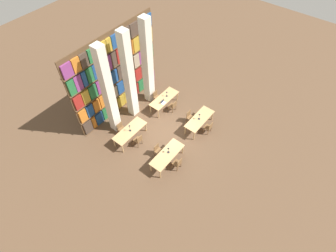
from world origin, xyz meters
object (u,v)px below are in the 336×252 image
Objects in this scene: reading_table_0 at (167,155)px; chair_7 at (157,96)px; pillar_left at (108,93)px; pillar_right at (147,63)px; chair_3 at (190,117)px; chair_1 at (158,150)px; laptop at (163,102)px; reading_table_2 at (130,131)px; chair_2 at (209,127)px; desk_lamp_3 at (167,93)px; desk_lamp_0 at (168,149)px; desk_lamp_2 at (130,127)px; reading_table_1 at (199,120)px; chair_4 at (138,140)px; desk_lamp_1 at (199,116)px; chair_0 at (178,163)px; chair_6 at (173,106)px; pillar_center at (129,77)px; chair_5 at (121,128)px; reading_table_3 at (164,99)px.

reading_table_0 is 4.93m from chair_7.
pillar_right is at bearing 0.00° from pillar_left.
chair_1 is at bearing 0.71° from chair_3.
laptop is (-0.42, -0.93, 0.34)m from chair_7.
laptop is (3.01, -0.13, 0.12)m from reading_table_2.
chair_2 is 3.35m from laptop.
desk_lamp_3 is (0.30, 3.52, 0.58)m from chair_2.
laptop is (2.81, 2.63, -0.25)m from desk_lamp_0.
chair_3 is 2.08× the size of desk_lamp_3.
reading_table_2 is 2.52× the size of chair_7.
reading_table_1 is at bearing -39.24° from desk_lamp_2.
chair_4 is 3.79m from chair_7.
desk_lamp_1 is 4.29m from reading_table_2.
reading_table_0 is 2.52× the size of chair_2.
chair_0 is 2.08× the size of desk_lamp_3.
chair_6 is at bearing -94.09° from chair_3.
laptop is at bearing -2.01° from desk_lamp_2.
chair_3 is (3.23, 0.04, 0.00)m from chair_1.
chair_7 is at bearing -9.47° from pillar_left.
chair_2 is at bearing -55.89° from pillar_left.
pillar_center is at bearing 69.67° from desk_lamp_0.
desk_lamp_1 is 0.21× the size of reading_table_2.
desk_lamp_1 is at bearing -39.48° from desk_lamp_2.
pillar_left reaches higher than chair_7.
chair_2 is at bearing -12.39° from desk_lamp_0.
chair_0 is at bearing -85.94° from reading_table_0.
laptop is at bearing -146.16° from chair_1.
pillar_right reaches higher than chair_0.
pillar_left is 14.24× the size of desk_lamp_3.
chair_1 is 3.31m from desk_lamp_1.
chair_4 is 2.08× the size of desk_lamp_3.
chair_5 is 1.00× the size of chair_7.
reading_table_1 is 5.24× the size of desk_lamp_3.
chair_5 is at bearing -159.81° from pillar_center.
pillar_center is 6.85× the size of chair_3.
pillar_right is at bearing 88.88° from desk_lamp_1.
chair_5 is at bearing 92.03° from chair_0.
chair_1 is 4.18m from desk_lamp_3.
chair_1 is 3.51m from laptop.
pillar_left reaches higher than reading_table_2.
chair_2 is at bearing -90.42° from pillar_right.
pillar_center reaches higher than chair_5.
desk_lamp_2 is 0.23× the size of reading_table_3.
desk_lamp_1 reaches higher than desk_lamp_0.
laptop is (2.91, 3.35, 0.34)m from chair_0.
pillar_center is at bearing 146.11° from desk_lamp_3.
desk_lamp_0 is at bearing -146.42° from chair_6.
reading_table_2 is 3.65m from desk_lamp_3.
pillar_left is at bearing 86.55° from chair_4.
chair_3 is at bearing 87.94° from chair_7.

